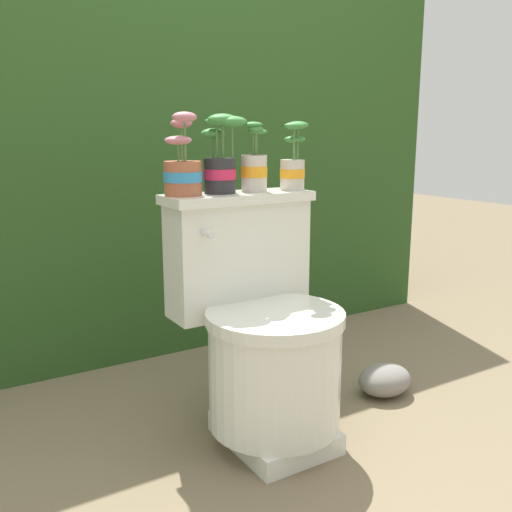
{
  "coord_description": "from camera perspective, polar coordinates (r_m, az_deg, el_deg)",
  "views": [
    {
      "loc": [
        -0.92,
        -1.37,
        0.95
      ],
      "look_at": [
        -0.02,
        0.09,
        0.58
      ],
      "focal_mm": 40.0,
      "sensor_mm": 36.0,
      "label": 1
    }
  ],
  "objects": [
    {
      "name": "ground_plane",
      "position": [
        1.9,
        2.02,
        -17.65
      ],
      "size": [
        12.0,
        12.0,
        0.0
      ],
      "primitive_type": "plane",
      "color": "#75664C"
    },
    {
      "name": "potted_plant_midleft",
      "position": [
        1.8,
        -3.54,
        9.79
      ],
      "size": [
        0.14,
        0.12,
        0.24
      ],
      "color": "#262628",
      "rests_on": "toilet"
    },
    {
      "name": "toilet",
      "position": [
        1.79,
        0.74,
        -8.03
      ],
      "size": [
        0.49,
        0.51,
        0.76
      ],
      "color": "silver",
      "rests_on": "ground"
    },
    {
      "name": "potted_plant_left",
      "position": [
        1.74,
        -7.35,
        8.61
      ],
      "size": [
        0.12,
        0.12,
        0.25
      ],
      "color": "#9E5638",
      "rests_on": "toilet"
    },
    {
      "name": "potted_plant_midright",
      "position": [
        1.91,
        3.74,
        9.26
      ],
      "size": [
        0.11,
        0.1,
        0.22
      ],
      "color": "beige",
      "rests_on": "toilet"
    },
    {
      "name": "garden_stone",
      "position": [
        2.2,
        12.73,
        -11.98
      ],
      "size": [
        0.21,
        0.17,
        0.11
      ],
      "color": "gray",
      "rests_on": "ground"
    },
    {
      "name": "potted_plant_middle",
      "position": [
        1.85,
        -0.17,
        8.92
      ],
      "size": [
        0.09,
        0.08,
        0.22
      ],
      "color": "beige",
      "rests_on": "toilet"
    },
    {
      "name": "hedge_backdrop",
      "position": [
        2.8,
        -12.65,
        9.66
      ],
      "size": [
        2.9,
        0.89,
        1.67
      ],
      "color": "#284C1E",
      "rests_on": "ground"
    }
  ]
}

